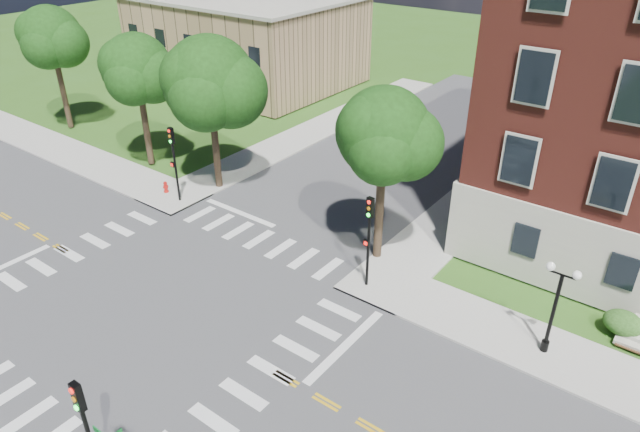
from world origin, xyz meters
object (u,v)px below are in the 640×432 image
Objects in this scene: traffic_signal_nw at (174,155)px; fire_hydrant at (166,187)px; traffic_signal_se at (86,427)px; traffic_signal_ne at (369,231)px; twin_lamp_west at (555,305)px.

traffic_signal_nw is 3.14m from fire_hydrant.
traffic_signal_ne is at bearing 87.74° from traffic_signal_se.
traffic_signal_ne is 1.00× the size of traffic_signal_nw.
traffic_signal_nw is at bearing -179.72° from twin_lamp_west.
traffic_signal_ne reaches higher than twin_lamp_west.
twin_lamp_west is (8.49, 0.58, -0.66)m from traffic_signal_ne.
traffic_signal_nw is (-14.22, 0.47, 0.00)m from traffic_signal_ne.
twin_lamp_west is at bearing 0.28° from traffic_signal_nw.
twin_lamp_west is 5.64× the size of fire_hydrant.
twin_lamp_west is at bearing 3.90° from traffic_signal_ne.
traffic_signal_ne is 6.40× the size of fire_hydrant.
traffic_signal_nw is 6.40× the size of fire_hydrant.
fire_hydrant is (-1.55, 0.23, -2.72)m from traffic_signal_nw.
traffic_signal_se is 1.13× the size of twin_lamp_west.
twin_lamp_west is 24.35m from fire_hydrant.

